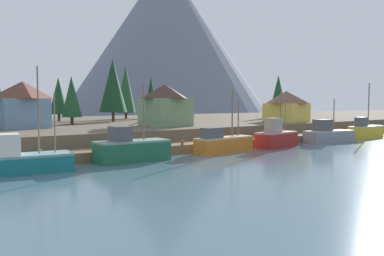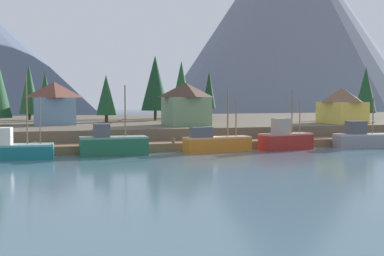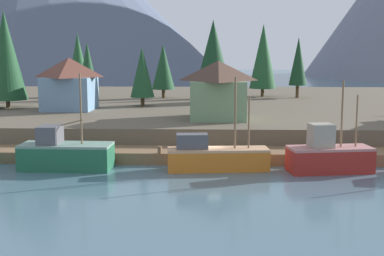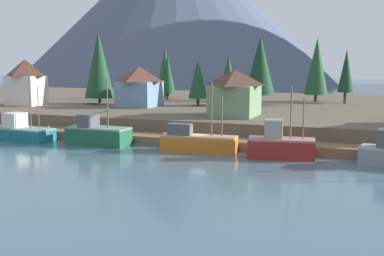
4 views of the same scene
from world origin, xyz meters
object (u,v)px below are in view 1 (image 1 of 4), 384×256
conifer_far_left (59,96)px  conifer_far_right (126,89)px  fishing_boat_grey (328,134)px  house_blue (23,104)px  fishing_boat_red (276,137)px  house_yellow (286,106)px  fishing_boat_green (131,149)px  fishing_boat_orange (223,143)px  house_green (165,105)px  conifer_near_right (278,94)px  fishing_boat_teal (23,159)px  fishing_boat_yellow (366,131)px  conifer_centre (151,93)px  conifer_near_left (113,86)px  conifer_mid_right (72,97)px

conifer_far_left → conifer_far_right: (15.24, 3.11, 1.53)m
fishing_boat_grey → house_blue: (-38.17, 21.52, 4.58)m
fishing_boat_red → house_yellow: (15.90, 11.67, 4.02)m
fishing_boat_green → fishing_boat_red: 21.47m
conifer_far_left → fishing_boat_grey: bearing=-53.0°
fishing_boat_orange → house_green: size_ratio=1.22×
fishing_boat_grey → house_blue: 44.05m
conifer_far_left → conifer_near_right: bearing=-12.2°
fishing_boat_grey → house_green: bearing=153.7°
conifer_near_right → fishing_boat_teal: bearing=-156.9°
fishing_boat_grey → conifer_far_right: conifer_far_right is taller
fishing_boat_yellow → house_yellow: bearing=119.2°
fishing_boat_red → conifer_centre: size_ratio=0.81×
fishing_boat_orange → house_yellow: house_yellow is taller
fishing_boat_teal → fishing_boat_orange: size_ratio=1.08×
fishing_boat_teal → conifer_far_left: size_ratio=1.11×
conifer_near_left → conifer_far_left: size_ratio=1.39×
house_blue → house_yellow: house_blue is taller
house_yellow → conifer_near_right: bearing=44.7°
fishing_boat_red → conifer_near_right: (31.38, 26.98, 6.67)m
conifer_near_left → house_yellow: bearing=-36.5°
fishing_boat_orange → conifer_far_left: conifer_far_left is taller
fishing_boat_green → conifer_mid_right: size_ratio=1.03×
fishing_boat_green → fishing_boat_orange: bearing=2.0°
fishing_boat_grey → conifer_centre: size_ratio=0.93×
fishing_boat_teal → conifer_far_left: bearing=73.7°
fishing_boat_green → conifer_near_left: 33.32m
conifer_near_right → conifer_far_left: 49.20m
house_yellow → fishing_boat_green: bearing=-163.0°
fishing_boat_red → conifer_mid_right: size_ratio=0.97×
fishing_boat_grey → conifer_far_right: size_ratio=0.76×
fishing_boat_green → fishing_boat_yellow: bearing=1.9°
conifer_far_left → conifer_far_right: 15.63m
house_green → conifer_far_right: size_ratio=0.61×
conifer_mid_right → house_blue: bearing=-152.0°
conifer_near_left → conifer_mid_right: size_ratio=1.48×
fishing_boat_orange → conifer_far_right: size_ratio=0.74×
fishing_boat_green → fishing_boat_yellow: size_ratio=0.85×
conifer_far_left → conifer_far_right: size_ratio=0.72×
fishing_boat_yellow → conifer_mid_right: bearing=145.4°
fishing_boat_red → conifer_far_left: 41.33m
fishing_boat_green → conifer_far_right: conifer_far_right is taller
conifer_near_left → conifer_mid_right: conifer_near_left is taller
fishing_boat_teal → fishing_boat_green: 10.42m
fishing_boat_red → conifer_centre: (3.66, 38.62, 6.68)m
fishing_boat_green → conifer_far_left: conifer_far_left is taller
fishing_boat_teal → house_yellow: fishing_boat_teal is taller
house_green → conifer_near_right: conifer_near_right is taller
fishing_boat_red → house_blue: bearing=132.3°
fishing_boat_green → conifer_far_right: (20.01, 40.21, 7.49)m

